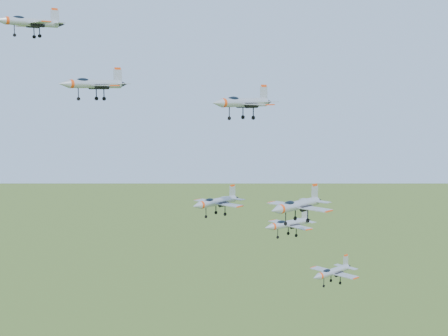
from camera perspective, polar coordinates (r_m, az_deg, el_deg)
jet_lead at (r=100.71m, az=-17.34°, el=12.63°), size 11.21×9.33×3.00m
jet_left_high at (r=95.40m, az=-11.86°, el=7.55°), size 11.83×9.90×3.17m
jet_right_high at (r=84.98m, az=1.70°, el=6.03°), size 11.28×9.42×3.02m
jet_left_low at (r=106.86m, az=-0.73°, el=-3.11°), size 11.65×9.87×3.15m
jet_right_low at (r=98.26m, az=6.68°, el=-3.39°), size 13.26×11.21×3.58m
jet_trail at (r=117.13m, az=5.87°, el=-5.09°), size 11.92×9.86×3.19m
jet_extra at (r=132.68m, az=9.87°, el=-9.32°), size 13.04×10.94×3.49m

